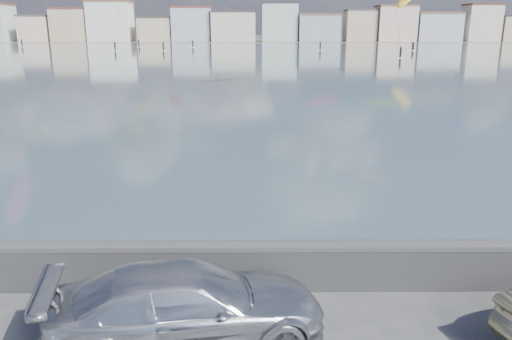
{
  "coord_description": "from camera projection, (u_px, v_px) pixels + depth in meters",
  "views": [
    {
      "loc": [
        0.92,
        -6.62,
        5.25
      ],
      "look_at": [
        1.0,
        4.0,
        2.2
      ],
      "focal_mm": 35.0,
      "sensor_mm": 36.0,
      "label": 1
    }
  ],
  "objects": [
    {
      "name": "far_buildings",
      "position": [
        253.0,
        25.0,
        184.95
      ],
      "size": [
        240.79,
        13.26,
        14.6
      ],
      "color": "gray",
      "rests_on": "ground"
    },
    {
      "name": "car_silver",
      "position": [
        187.0,
        306.0,
        8.48
      ],
      "size": [
        5.02,
        2.81,
        1.37
      ],
      "primitive_type": "imported",
      "rotation": [
        0.0,
        0.0,
        1.77
      ],
      "color": "#B3B4BA",
      "rests_on": "ground"
    },
    {
      "name": "bay_water",
      "position": [
        248.0,
        56.0,
        95.76
      ],
      "size": [
        500.0,
        177.0,
        0.0
      ],
      "primitive_type": "cube",
      "color": "#374B55",
      "rests_on": "ground"
    },
    {
      "name": "seawall",
      "position": [
        208.0,
        263.0,
        10.24
      ],
      "size": [
        400.0,
        0.36,
        1.08
      ],
      "color": "#28282B",
      "rests_on": "ground"
    },
    {
      "name": "far_shore_strip",
      "position": [
        250.0,
        41.0,
        200.05
      ],
      "size": [
        500.0,
        60.0,
        0.0
      ],
      "primitive_type": "cube",
      "color": "#4C473D",
      "rests_on": "ground"
    }
  ]
}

